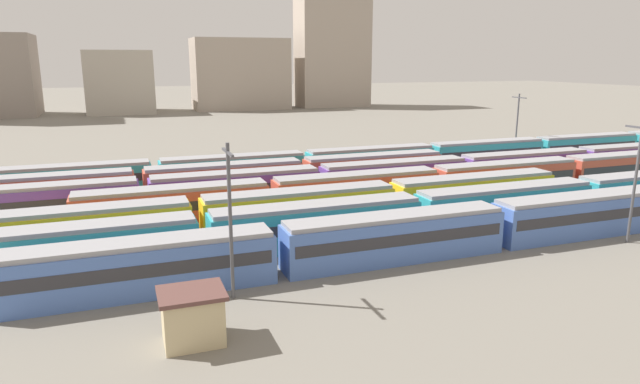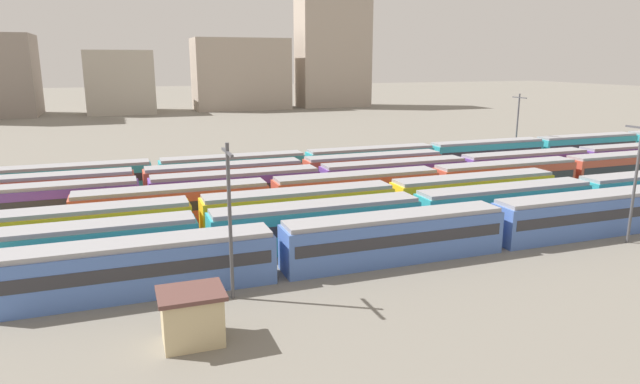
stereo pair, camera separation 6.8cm
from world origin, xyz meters
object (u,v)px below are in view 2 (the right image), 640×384
object	(u,v)px
train_track_0	(496,225)
train_track_2	(300,209)
signal_hut	(192,316)
train_track_3	(435,184)
train_track_6	(431,157)
train_track_1	(582,197)
catenary_pole_0	(636,177)
catenary_pole_2	(230,215)
train_track_4	(394,176)
train_track_5	(225,179)
catenary_pole_1	(517,123)

from	to	relation	value
train_track_0	train_track_2	distance (m)	17.32
signal_hut	train_track_2	bearing A→B (deg)	56.38
signal_hut	train_track_3	bearing A→B (deg)	38.35
train_track_3	train_track_6	xyz separation A→B (m)	(8.88, 15.60, 0.00)
train_track_1	signal_hut	distance (m)	42.36
train_track_2	catenary_pole_0	world-z (taller)	catenary_pole_0
catenary_pole_2	train_track_4	bearing A→B (deg)	44.46
train_track_1	signal_hut	size ratio (longest dim) A/B	31.25
train_track_5	catenary_pole_2	world-z (taller)	catenary_pole_2
train_track_1	catenary_pole_0	xyz separation A→B (m)	(-2.95, -8.22, 3.88)
train_track_0	train_track_5	world-z (taller)	same
train_track_5	train_track_2	bearing A→B (deg)	-75.44
train_track_3	signal_hut	size ratio (longest dim) A/B	20.75
train_track_0	train_track_6	bearing A→B (deg)	68.14
catenary_pole_2	signal_hut	world-z (taller)	catenary_pole_2
train_track_0	train_track_4	distance (m)	20.84
train_track_3	train_track_5	bearing A→B (deg)	154.23
train_track_0	train_track_3	world-z (taller)	same
catenary_pole_0	train_track_5	bearing A→B (deg)	135.27
train_track_3	catenary_pole_1	world-z (taller)	catenary_pole_1
train_track_1	train_track_2	distance (m)	28.66
train_track_0	catenary_pole_1	size ratio (longest dim) A/B	7.28
train_track_1	train_track_6	xyz separation A→B (m)	(-1.82, 26.00, 0.00)
train_track_5	catenary_pole_0	size ratio (longest dim) A/B	5.33
train_track_1	catenary_pole_1	world-z (taller)	catenary_pole_1
train_track_0	train_track_3	distance (m)	16.02
train_track_1	catenary_pole_2	distance (m)	38.12
train_track_0	train_track_4	world-z (taller)	same
train_track_2	catenary_pole_1	distance (m)	49.66
train_track_6	catenary_pole_2	distance (m)	49.12
train_track_2	catenary_pole_1	xyz separation A→B (m)	(43.40, 23.83, 3.78)
train_track_0	catenary_pole_2	bearing A→B (deg)	-173.02
train_track_2	train_track_3	distance (m)	18.25
train_track_6	catenary_pole_0	world-z (taller)	catenary_pole_0
train_track_0	train_track_6	size ratio (longest dim) A/B	0.66
catenary_pole_0	signal_hut	distance (m)	37.90
train_track_1	train_track_6	distance (m)	26.06
catenary_pole_1	catenary_pole_2	distance (m)	64.07
catenary_pole_1	train_track_2	bearing A→B (deg)	-151.24
catenary_pole_2	train_track_0	bearing A→B (deg)	6.98
train_track_2	train_track_3	size ratio (longest dim) A/B	0.75
train_track_6	signal_hut	distance (m)	54.81
train_track_0	catenary_pole_0	size ratio (longest dim) A/B	7.14
train_track_3	signal_hut	xyz separation A→B (m)	(-29.61, -23.43, -0.35)
catenary_pole_1	train_track_5	bearing A→B (deg)	-170.17
train_track_0	train_track_2	size ratio (longest dim) A/B	1.34
train_track_3	catenary_pole_1	xyz separation A→B (m)	(25.91, 18.63, 3.78)
catenary_pole_1	catenary_pole_2	bearing A→B (deg)	-144.72
catenary_pole_0	signal_hut	size ratio (longest dim) A/B	2.91
train_track_4	catenary_pole_1	bearing A→B (deg)	25.40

